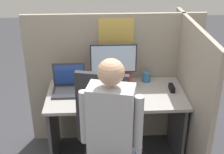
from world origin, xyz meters
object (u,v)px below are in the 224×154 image
object	(u,v)px
paper_box	(113,80)
stapler	(172,88)
person	(113,133)
coffee_mug	(146,77)
laptop	(69,86)
office_chair	(107,143)
monitor	(113,61)
carrot_toy	(114,103)

from	to	relation	value
paper_box	stapler	xyz separation A→B (m)	(0.55, -0.16, -0.01)
person	coffee_mug	xyz separation A→B (m)	(0.39, 0.94, 0.00)
laptop	person	bearing A→B (deg)	-63.59
office_chair	coffee_mug	xyz separation A→B (m)	(0.43, 0.78, 0.22)
laptop	coffee_mug	distance (m)	0.79
monitor	laptop	bearing A→B (deg)	-163.22
person	coffee_mug	distance (m)	1.02
stapler	coffee_mug	xyz separation A→B (m)	(-0.22, 0.21, 0.02)
person	coffee_mug	size ratio (longest dim) A/B	13.79
monitor	carrot_toy	distance (m)	0.48
office_chair	paper_box	bearing A→B (deg)	82.90
paper_box	office_chair	distance (m)	0.76
monitor	coffee_mug	size ratio (longest dim) A/B	4.52
laptop	office_chair	world-z (taller)	office_chair
paper_box	monitor	distance (m)	0.21
carrot_toy	office_chair	world-z (taller)	office_chair
monitor	carrot_toy	size ratio (longest dim) A/B	2.91
person	laptop	bearing A→B (deg)	116.41
laptop	stapler	world-z (taller)	laptop
person	paper_box	bearing A→B (deg)	86.58
person	office_chair	bearing A→B (deg)	103.21
monitor	office_chair	distance (m)	0.85
paper_box	carrot_toy	distance (m)	0.41
monitor	stapler	xyz separation A→B (m)	(0.55, -0.16, -0.23)
paper_box	office_chair	size ratio (longest dim) A/B	0.30
monitor	stapler	size ratio (longest dim) A/B	3.62
monitor	coffee_mug	xyz separation A→B (m)	(0.34, 0.05, -0.21)
carrot_toy	paper_box	bearing A→B (deg)	87.28
laptop	carrot_toy	xyz separation A→B (m)	(0.41, -0.29, -0.03)
paper_box	stapler	bearing A→B (deg)	-16.10
stapler	person	bearing A→B (deg)	-129.79
laptop	person	world-z (taller)	person
paper_box	office_chair	world-z (taller)	office_chair
person	monitor	bearing A→B (deg)	86.59
stapler	person	world-z (taller)	person
laptop	office_chair	bearing A→B (deg)	-60.47
carrot_toy	coffee_mug	world-z (taller)	coffee_mug
laptop	coffee_mug	bearing A→B (deg)	12.96
coffee_mug	stapler	bearing A→B (deg)	-44.16
stapler	coffee_mug	size ratio (longest dim) A/B	1.25
carrot_toy	office_chair	distance (m)	0.38
carrot_toy	coffee_mug	size ratio (longest dim) A/B	1.55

